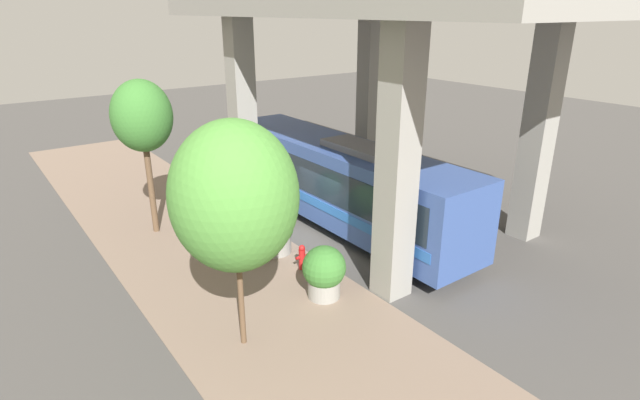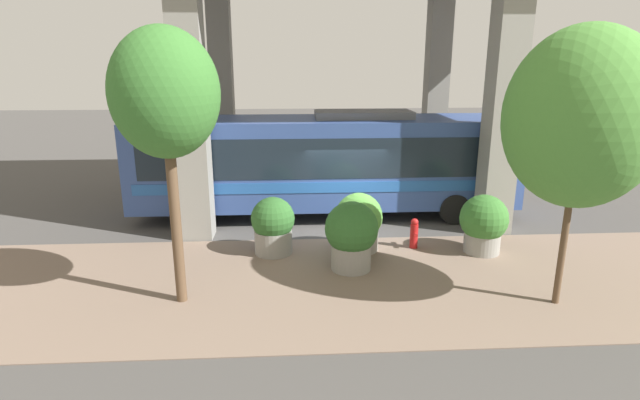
{
  "view_description": "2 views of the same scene",
  "coord_description": "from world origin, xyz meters",
  "px_view_note": "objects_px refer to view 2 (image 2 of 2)",
  "views": [
    {
      "loc": [
        -9.12,
        -13.93,
        8.11
      ],
      "look_at": [
        0.18,
        -1.33,
        2.11
      ],
      "focal_mm": 28.0,
      "sensor_mm": 36.0,
      "label": 1
    },
    {
      "loc": [
        -13.94,
        1.7,
        5.21
      ],
      "look_at": [
        0.45,
        0.85,
        1.1
      ],
      "focal_mm": 28.0,
      "sensor_mm": 36.0,
      "label": 2
    }
  ],
  "objects_px": {
    "bus": "(325,160)",
    "planter_back": "(273,226)",
    "planter_front": "(351,235)",
    "street_tree_far": "(581,118)",
    "fire_hydrant": "(414,233)",
    "planter_extra": "(484,223)",
    "planter_middle": "(359,222)",
    "street_tree_near": "(165,95)"
  },
  "relations": [
    {
      "from": "street_tree_near",
      "to": "planter_extra",
      "type": "bearing_deg",
      "value": -72.56
    },
    {
      "from": "street_tree_far",
      "to": "bus",
      "type": "bearing_deg",
      "value": 34.28
    },
    {
      "from": "planter_front",
      "to": "planter_back",
      "type": "distance_m",
      "value": 2.35
    },
    {
      "from": "fire_hydrant",
      "to": "planter_extra",
      "type": "xyz_separation_m",
      "value": [
        -0.43,
        -1.8,
        0.4
      ]
    },
    {
      "from": "fire_hydrant",
      "to": "street_tree_near",
      "type": "bearing_deg",
      "value": 115.8
    },
    {
      "from": "planter_extra",
      "to": "planter_middle",
      "type": "bearing_deg",
      "value": 83.4
    },
    {
      "from": "fire_hydrant",
      "to": "street_tree_far",
      "type": "height_order",
      "value": "street_tree_far"
    },
    {
      "from": "planter_middle",
      "to": "street_tree_far",
      "type": "xyz_separation_m",
      "value": [
        -3.41,
        -3.92,
        3.24
      ]
    },
    {
      "from": "planter_front",
      "to": "street_tree_far",
      "type": "bearing_deg",
      "value": -115.96
    },
    {
      "from": "fire_hydrant",
      "to": "street_tree_far",
      "type": "relative_size",
      "value": 0.15
    },
    {
      "from": "bus",
      "to": "street_tree_far",
      "type": "relative_size",
      "value": 2.16
    },
    {
      "from": "planter_back",
      "to": "street_tree_far",
      "type": "distance_m",
      "value": 7.81
    },
    {
      "from": "planter_back",
      "to": "street_tree_far",
      "type": "height_order",
      "value": "street_tree_far"
    },
    {
      "from": "bus",
      "to": "planter_front",
      "type": "xyz_separation_m",
      "value": [
        -4.71,
        -0.34,
        -0.99
      ]
    },
    {
      "from": "planter_extra",
      "to": "fire_hydrant",
      "type": "bearing_deg",
      "value": 76.43
    },
    {
      "from": "bus",
      "to": "fire_hydrant",
      "type": "bearing_deg",
      "value": -145.58
    },
    {
      "from": "planter_front",
      "to": "street_tree_near",
      "type": "relative_size",
      "value": 0.31
    },
    {
      "from": "planter_middle",
      "to": "street_tree_far",
      "type": "relative_size",
      "value": 0.28
    },
    {
      "from": "fire_hydrant",
      "to": "street_tree_near",
      "type": "height_order",
      "value": "street_tree_near"
    },
    {
      "from": "planter_back",
      "to": "fire_hydrant",
      "type": "bearing_deg",
      "value": -87.88
    },
    {
      "from": "fire_hydrant",
      "to": "planter_front",
      "type": "xyz_separation_m",
      "value": [
        -1.36,
        1.95,
        0.49
      ]
    },
    {
      "from": "fire_hydrant",
      "to": "bus",
      "type": "bearing_deg",
      "value": 34.42
    },
    {
      "from": "street_tree_near",
      "to": "planter_back",
      "type": "bearing_deg",
      "value": -35.79
    },
    {
      "from": "planter_middle",
      "to": "street_tree_far",
      "type": "bearing_deg",
      "value": -130.95
    },
    {
      "from": "bus",
      "to": "street_tree_near",
      "type": "relative_size",
      "value": 2.17
    },
    {
      "from": "planter_middle",
      "to": "planter_back",
      "type": "bearing_deg",
      "value": 92.52
    },
    {
      "from": "bus",
      "to": "planter_middle",
      "type": "height_order",
      "value": "bus"
    },
    {
      "from": "planter_front",
      "to": "planter_extra",
      "type": "xyz_separation_m",
      "value": [
        0.93,
        -3.75,
        -0.08
      ]
    },
    {
      "from": "planter_front",
      "to": "planter_back",
      "type": "height_order",
      "value": "planter_front"
    },
    {
      "from": "fire_hydrant",
      "to": "planter_middle",
      "type": "distance_m",
      "value": 1.63
    },
    {
      "from": "planter_front",
      "to": "planter_extra",
      "type": "bearing_deg",
      "value": -76.12
    },
    {
      "from": "planter_middle",
      "to": "fire_hydrant",
      "type": "bearing_deg",
      "value": -88.47
    },
    {
      "from": "bus",
      "to": "street_tree_near",
      "type": "xyz_separation_m",
      "value": [
        -6.2,
        3.61,
        2.57
      ]
    },
    {
      "from": "bus",
      "to": "fire_hydrant",
      "type": "distance_m",
      "value": 4.32
    },
    {
      "from": "fire_hydrant",
      "to": "planter_front",
      "type": "bearing_deg",
      "value": 124.93
    },
    {
      "from": "planter_extra",
      "to": "planter_back",
      "type": "bearing_deg",
      "value": 87.14
    },
    {
      "from": "bus",
      "to": "planter_back",
      "type": "height_order",
      "value": "bus"
    },
    {
      "from": "planter_middle",
      "to": "street_tree_near",
      "type": "xyz_separation_m",
      "value": [
        -2.81,
        4.32,
        3.68
      ]
    },
    {
      "from": "planter_middle",
      "to": "planter_extra",
      "type": "height_order",
      "value": "planter_extra"
    },
    {
      "from": "planter_back",
      "to": "planter_front",
      "type": "bearing_deg",
      "value": -121.19
    },
    {
      "from": "planter_back",
      "to": "planter_extra",
      "type": "xyz_separation_m",
      "value": [
        -0.29,
        -5.75,
        0.05
      ]
    },
    {
      "from": "planter_front",
      "to": "planter_middle",
      "type": "height_order",
      "value": "planter_front"
    }
  ]
}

